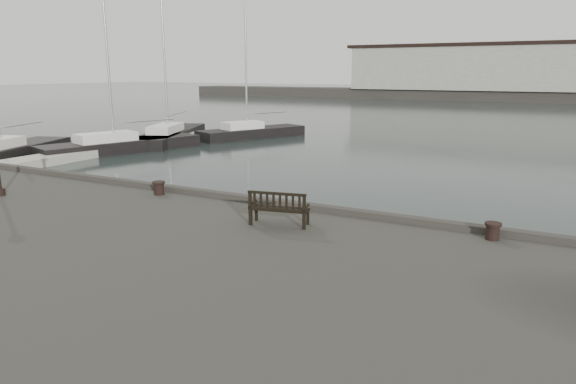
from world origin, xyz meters
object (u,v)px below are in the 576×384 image
(yacht_a, at_px, (8,155))
(yacht_d, at_px, (252,135))
(bollard_left, at_px, (159,188))
(bollard_right, at_px, (493,231))
(yacht_c, at_px, (122,148))
(yacht_b, at_px, (171,137))
(bench, at_px, (279,214))

(yacht_a, height_order, yacht_d, yacht_a)
(bollard_left, distance_m, yacht_a, 21.46)
(bollard_left, relative_size, bollard_right, 1.05)
(bollard_left, bearing_deg, yacht_c, 138.58)
(bollard_left, xyz_separation_m, yacht_c, (-15.51, 13.68, -1.53))
(yacht_b, bearing_deg, yacht_c, -104.06)
(bench, xyz_separation_m, yacht_a, (-24.86, 9.27, -1.60))
(bollard_right, height_order, yacht_a, yacht_a)
(yacht_b, bearing_deg, bollard_left, -73.05)
(yacht_a, distance_m, yacht_d, 18.35)
(yacht_c, bearing_deg, yacht_a, -109.34)
(bench, height_order, yacht_a, yacht_a)
(bench, height_order, yacht_b, yacht_b)
(yacht_a, bearing_deg, bollard_right, -33.76)
(bollard_right, relative_size, yacht_b, 0.03)
(bollard_right, bearing_deg, yacht_a, 165.09)
(bench, relative_size, yacht_d, 0.13)
(bench, distance_m, yacht_a, 26.58)
(bench, bearing_deg, bollard_right, 2.72)
(yacht_c, bearing_deg, bollard_left, -23.16)
(yacht_a, relative_size, yacht_c, 0.93)
(yacht_b, relative_size, yacht_c, 1.06)
(bench, height_order, bollard_left, bench)
(yacht_d, bearing_deg, yacht_b, -112.63)
(bench, relative_size, bollard_left, 3.73)
(yacht_a, relative_size, yacht_d, 1.15)
(yacht_b, bearing_deg, yacht_a, -128.48)
(yacht_a, bearing_deg, yacht_d, 44.46)
(bollard_right, bearing_deg, yacht_b, 143.29)
(bollard_left, distance_m, bollard_right, 10.08)
(bollard_left, distance_m, yacht_b, 25.88)
(yacht_c, distance_m, yacht_d, 11.50)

